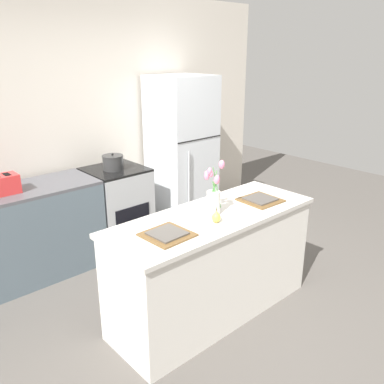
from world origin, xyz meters
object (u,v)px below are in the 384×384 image
(plate_setting_left, at_px, (167,234))
(plate_setting_right, at_px, (260,200))
(cooking_pot, at_px, (113,162))
(pear_figurine, at_px, (216,217))
(refrigerator, at_px, (182,153))
(stove_range, at_px, (117,208))
(flower_vase, at_px, (214,196))
(toaster, at_px, (3,185))

(plate_setting_left, height_order, plate_setting_right, same)
(plate_setting_left, height_order, cooking_pot, cooking_pot)
(cooking_pot, bearing_deg, pear_figurine, -95.47)
(refrigerator, distance_m, pear_figurine, 2.07)
(stove_range, bearing_deg, refrigerator, 0.04)
(stove_range, distance_m, pear_figurine, 1.80)
(refrigerator, relative_size, plate_setting_right, 5.69)
(flower_vase, bearing_deg, plate_setting_right, -7.35)
(flower_vase, height_order, plate_setting_left, flower_vase)
(refrigerator, bearing_deg, plate_setting_left, -133.26)
(cooking_pot, bearing_deg, plate_setting_right, -74.83)
(refrigerator, bearing_deg, flower_vase, -123.25)
(pear_figurine, xyz_separation_m, plate_setting_right, (0.61, 0.07, -0.03))
(toaster, bearing_deg, plate_setting_right, -46.04)
(plate_setting_right, bearing_deg, cooking_pot, 105.17)
(plate_setting_left, bearing_deg, toaster, 108.71)
(toaster, relative_size, cooking_pot, 1.26)
(plate_setting_right, height_order, toaster, toaster)
(refrigerator, bearing_deg, plate_setting_right, -108.06)
(plate_setting_left, height_order, toaster, toaster)
(refrigerator, bearing_deg, pear_figurine, -123.59)
(flower_vase, relative_size, pear_figurine, 3.93)
(stove_range, relative_size, pear_figurine, 8.14)
(refrigerator, distance_m, plate_setting_right, 1.74)
(toaster, bearing_deg, pear_figurine, -60.37)
(refrigerator, height_order, cooking_pot, refrigerator)
(stove_range, bearing_deg, toaster, -178.62)
(pear_figurine, height_order, plate_setting_left, pear_figurine)
(flower_vase, height_order, toaster, flower_vase)
(refrigerator, xyz_separation_m, cooking_pot, (-0.98, -0.02, 0.06))
(flower_vase, xyz_separation_m, plate_setting_left, (-0.52, -0.06, -0.14))
(stove_range, distance_m, refrigerator, 1.06)
(flower_vase, bearing_deg, plate_setting_left, -172.83)
(plate_setting_right, distance_m, toaster, 2.26)
(plate_setting_right, bearing_deg, pear_figurine, -173.58)
(plate_setting_left, xyz_separation_m, plate_setting_right, (1.02, 0.00, 0.00))
(stove_range, height_order, plate_setting_left, plate_setting_left)
(refrigerator, bearing_deg, toaster, -179.22)
(refrigerator, relative_size, pear_figurine, 16.54)
(toaster, bearing_deg, cooking_pot, 0.22)
(stove_range, xyz_separation_m, toaster, (-1.16, -0.03, 0.54))
(stove_range, relative_size, toaster, 3.23)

